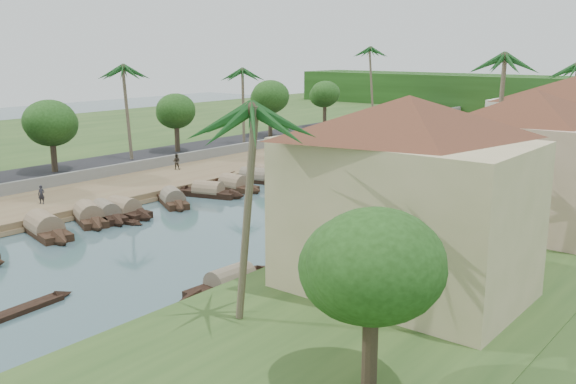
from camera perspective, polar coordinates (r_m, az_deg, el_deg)
The scene contains 43 objects.
ground at distance 47.86m, azimuth -9.15°, elevation -4.04°, with size 220.00×220.00×0.00m, color #3D575C.
left_bank at distance 72.47m, azimuth -5.98°, elevation 2.13°, with size 10.00×180.00×0.80m, color brown.
right_bank at distance 54.36m, azimuth 21.32°, elevation -2.07°, with size 16.00×180.00×1.20m, color #28451B.
road at distance 78.55m, azimuth -10.41°, elevation 3.04°, with size 8.00×180.00×1.40m, color black.
retaining_wall at distance 75.28m, azimuth -8.27°, elevation 3.20°, with size 0.40×180.00×1.10m, color slate.
far_left_fill at distance 99.93m, azimuth -20.47°, elevation 4.48°, with size 45.00×220.00×1.35m, color #28451B.
treeline at distance 135.27m, azimuth 24.23°, elevation 7.56°, with size 120.00×14.00×8.00m.
bridge at distance 108.74m, azimuth 20.27°, elevation 5.67°, with size 28.00×4.00×2.40m.
building_near at distance 33.15m, azimuth 10.37°, elevation -0.21°, with size 14.85×14.85×10.20m.
building_mid at distance 47.34m, azimuth 20.77°, elevation 2.73°, with size 14.11×14.11×9.70m.
building_far at distance 60.90m, azimuth 24.07°, elevation 4.76°, with size 15.59×15.59×10.20m.
sampan_2 at distance 51.54m, azimuth -20.85°, elevation -3.03°, with size 9.49×3.81×2.42m.
sampan_3 at distance 54.51m, azimuth -15.89°, elevation -1.84°, with size 7.78×3.55×2.08m.
sampan_4 at distance 54.00m, azimuth -17.30°, elevation -2.07°, with size 8.04×4.61×2.26m.
sampan_5 at distance 55.02m, azimuth -14.43°, elevation -1.62°, with size 7.24×2.19×2.29m.
sampan_6 at distance 57.91m, azimuth -10.20°, elevation -0.70°, with size 7.04×4.78×2.14m.
sampan_7 at distance 60.60m, azimuth -7.10°, elevation 0.00°, with size 7.91×3.84×2.09m.
sampan_8 at distance 63.13m, azimuth -4.86°, elevation 0.58°, with size 7.22×2.03×2.23m.
sampan_9 at distance 66.62m, azimuth -2.94°, elevation 1.25°, with size 8.76×3.79×2.18m.
sampan_10 at distance 68.59m, azimuth -1.78°, elevation 1.59°, with size 7.11×2.00×1.98m.
sampan_11 at distance 68.61m, azimuth -0.80°, elevation 1.60°, with size 7.28×2.51×2.07m.
sampan_12 at distance 71.68m, azimuth 1.60°, elevation 2.09°, with size 9.71×2.52×2.27m.
sampan_13 at distance 73.85m, azimuth 1.06°, elevation 2.41°, with size 8.07×3.00×2.17m.
sampan_14 at distance 37.48m, azimuth -5.13°, elevation -8.07°, with size 1.96×8.14×1.99m.
sampan_15 at distance 47.92m, azimuth 6.64°, elevation -3.43°, with size 2.57×7.65×2.04m.
sampan_16 at distance 61.88m, azimuth 14.70°, elevation -0.06°, with size 4.70×7.80×1.97m.
canoe_0 at distance 37.27m, azimuth -22.56°, elevation -9.68°, with size 1.35×6.47×0.85m.
canoe_1 at distance 53.05m, azimuth -14.68°, elevation -2.52°, with size 4.74×1.60×0.76m.
canoe_2 at distance 71.55m, azimuth 0.36°, elevation 1.81°, with size 5.63×1.86×0.81m.
palm_0 at distance 28.30m, azimuth -4.32°, elevation 7.05°, with size 3.20×3.20×11.49m.
palm_1 at distance 40.62m, azimuth 11.99°, elevation 6.86°, with size 3.20×3.20×10.26m.
palm_2 at distance 54.81m, azimuth 18.58°, elevation 11.09°, with size 3.20×3.20×13.38m.
palm_3 at distance 70.15m, azimuth 24.07°, elevation 10.02°, with size 3.20×3.20×12.28m.
palm_5 at distance 73.21m, azimuth -14.20°, elevation 10.55°, with size 3.20×3.20×11.74m.
palm_6 at distance 82.92m, azimuth -4.04°, elevation 10.61°, with size 3.20×3.20×10.98m.
palm_8 at distance 105.47m, azimuth 7.68°, elevation 12.37°, with size 3.20×3.20×13.62m.
tree_2 at distance 68.28m, azimuth -20.30°, elevation 5.69°, with size 5.22×5.22×7.03m.
tree_3 at distance 77.94m, azimuth -9.91°, elevation 7.02°, with size 4.62×4.62×6.73m.
tree_4 at distance 90.20m, azimuth -1.60°, elevation 8.38°, with size 5.22×5.22×7.62m.
tree_5 at distance 100.55m, azimuth 3.30°, elevation 8.61°, with size 4.48×4.48×6.97m.
tree_7 at distance 23.22m, azimuth 7.50°, elevation -6.80°, with size 4.91×4.91×6.88m.
person_near at distance 57.70m, azimuth -21.07°, elevation -0.22°, with size 0.58×0.38×1.58m, color black.
person_far at distance 70.11m, azimuth -9.89°, elevation 2.68°, with size 0.82×0.64×1.69m, color #2F2921.
Camera 1 is at (34.23, -30.51, 13.72)m, focal length 40.00 mm.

